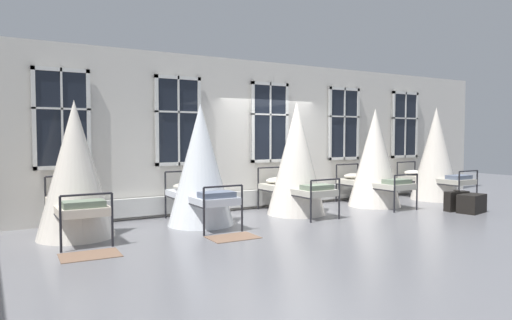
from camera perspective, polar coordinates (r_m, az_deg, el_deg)
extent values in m
plane|color=slate|center=(9.90, 5.17, -6.69)|extent=(26.86, 26.86, 0.00)
cube|color=silver|center=(10.77, 1.44, 3.11)|extent=(14.43, 0.10, 3.37)
cube|color=black|center=(9.12, -22.89, 4.71)|extent=(1.00, 0.02, 1.85)
cube|color=silver|center=(9.13, -22.78, -0.86)|extent=(1.00, 0.06, 0.07)
cube|color=silver|center=(9.19, -23.00, 10.26)|extent=(1.00, 0.06, 0.07)
cube|color=silver|center=(9.07, -25.80, 4.66)|extent=(0.07, 0.06, 1.85)
cube|color=silver|center=(9.19, -20.02, 4.75)|extent=(0.07, 0.06, 1.85)
cube|color=silver|center=(9.12, -22.89, 4.71)|extent=(0.04, 0.06, 1.85)
cube|color=silver|center=(9.12, -22.91, 5.87)|extent=(1.00, 0.06, 0.04)
cube|color=black|center=(9.67, -9.58, 4.79)|extent=(1.00, 0.02, 1.85)
cube|color=silver|center=(9.68, -9.53, -0.46)|extent=(1.00, 0.06, 0.07)
cube|color=silver|center=(9.74, -9.63, 10.02)|extent=(1.00, 0.06, 0.07)
cube|color=silver|center=(9.52, -12.19, 4.80)|extent=(0.07, 0.06, 1.85)
cube|color=silver|center=(9.85, -7.05, 4.78)|extent=(0.07, 0.06, 1.85)
cube|color=silver|center=(9.67, -9.58, 4.79)|extent=(0.04, 0.06, 1.85)
cube|color=silver|center=(9.68, -9.59, 5.89)|extent=(1.00, 0.06, 0.04)
cube|color=black|center=(10.68, 1.75, 4.66)|extent=(1.00, 0.02, 1.85)
cube|color=silver|center=(10.69, 1.75, -0.10)|extent=(1.00, 0.06, 0.07)
cube|color=silver|center=(10.74, 1.76, 9.40)|extent=(1.00, 0.06, 0.07)
cube|color=silver|center=(10.44, -0.41, 4.70)|extent=(0.07, 0.06, 1.85)
cube|color=silver|center=(10.93, 3.81, 4.62)|extent=(0.07, 0.06, 1.85)
cube|color=silver|center=(10.68, 1.75, 4.66)|extent=(0.04, 0.06, 1.85)
cube|color=silver|center=(10.69, 1.75, 5.65)|extent=(1.00, 0.06, 0.04)
cube|color=black|center=(12.02, 10.84, 4.42)|extent=(1.00, 0.02, 1.85)
cube|color=silver|center=(12.03, 10.80, 0.19)|extent=(1.00, 0.06, 0.07)
cube|color=silver|center=(12.08, 10.89, 8.64)|extent=(1.00, 0.06, 0.07)
cube|color=silver|center=(11.72, 9.14, 4.48)|extent=(0.07, 0.06, 1.85)
cube|color=silver|center=(12.33, 12.47, 4.37)|extent=(0.07, 0.06, 1.85)
cube|color=silver|center=(12.02, 10.84, 4.42)|extent=(0.04, 0.06, 1.85)
cube|color=silver|center=(12.03, 10.85, 5.30)|extent=(1.00, 0.06, 0.04)
cube|color=black|center=(13.60, 17.96, 4.16)|extent=(1.00, 0.02, 1.85)
cube|color=silver|center=(13.61, 17.90, 0.42)|extent=(1.00, 0.06, 0.07)
cube|color=silver|center=(13.65, 18.02, 7.88)|extent=(1.00, 0.06, 0.07)
cube|color=silver|center=(13.26, 16.63, 4.21)|extent=(0.07, 0.06, 1.85)
cube|color=silver|center=(13.95, 19.23, 4.10)|extent=(0.07, 0.06, 1.85)
cube|color=silver|center=(13.60, 17.96, 4.16)|extent=(0.04, 0.06, 1.85)
cube|color=silver|center=(13.61, 17.98, 4.93)|extent=(1.00, 0.06, 0.04)
cube|color=silver|center=(10.75, 1.80, -4.56)|extent=(9.56, 0.10, 0.36)
cylinder|color=black|center=(9.02, -24.60, -4.88)|extent=(0.04, 0.04, 0.94)
cylinder|color=black|center=(9.12, -20.07, -4.71)|extent=(0.04, 0.04, 0.94)
cylinder|color=black|center=(7.17, -23.04, -7.36)|extent=(0.04, 0.04, 0.81)
cylinder|color=black|center=(7.29, -17.37, -7.08)|extent=(0.04, 0.04, 0.81)
cylinder|color=black|center=(8.09, -23.92, -5.81)|extent=(0.04, 1.89, 0.03)
cylinder|color=black|center=(8.20, -18.87, -5.59)|extent=(0.04, 1.89, 0.03)
cylinder|color=black|center=(9.01, -22.38, -1.84)|extent=(0.72, 0.03, 0.03)
cylinder|color=black|center=(7.16, -20.24, -4.04)|extent=(0.72, 0.03, 0.03)
cube|color=beige|center=(8.13, -21.39, -5.26)|extent=(0.75, 1.91, 0.13)
ellipsoid|color=beige|center=(8.80, -22.12, -3.78)|extent=(0.56, 0.40, 0.14)
cube|color=slate|center=(7.44, -20.57, -5.11)|extent=(0.60, 0.36, 0.10)
cone|color=silver|center=(8.06, -21.47, -1.04)|extent=(1.24, 1.24, 2.25)
cylinder|color=black|center=(9.47, -11.15, -4.30)|extent=(0.04, 0.04, 0.94)
cylinder|color=black|center=(9.73, -7.13, -4.07)|extent=(0.04, 0.04, 0.94)
cylinder|color=black|center=(7.74, -6.47, -6.38)|extent=(0.04, 0.04, 0.81)
cylinder|color=black|center=(8.06, -1.75, -6.00)|extent=(0.04, 0.04, 0.81)
cylinder|color=black|center=(8.59, -9.05, -5.08)|extent=(0.03, 1.89, 0.03)
cylinder|color=black|center=(8.88, -4.69, -4.79)|extent=(0.03, 1.89, 0.03)
cylinder|color=black|center=(9.55, -9.13, -1.40)|extent=(0.72, 0.03, 0.03)
cylinder|color=black|center=(7.84, -4.07, -3.27)|extent=(0.72, 0.03, 0.03)
cube|color=silver|center=(8.72, -6.84, -4.52)|extent=(0.74, 1.91, 0.13)
ellipsoid|color=#B7B2A3|center=(9.35, -8.58, -3.21)|extent=(0.56, 0.40, 0.14)
cube|color=slate|center=(8.09, -4.89, -4.29)|extent=(0.60, 0.36, 0.10)
cone|color=white|center=(8.66, -6.86, -0.51)|extent=(1.24, 1.24, 2.27)
cylinder|color=black|center=(10.43, 0.27, -3.58)|extent=(0.04, 0.04, 0.94)
cylinder|color=black|center=(10.83, 3.51, -3.34)|extent=(0.04, 0.04, 0.94)
cylinder|color=black|center=(8.91, 6.80, -5.15)|extent=(0.04, 0.04, 0.81)
cylinder|color=black|center=(9.38, 10.26, -4.77)|extent=(0.04, 0.04, 0.81)
cylinder|color=black|center=(9.65, 3.28, -4.16)|extent=(0.08, 1.89, 0.03)
cylinder|color=black|center=(10.08, 6.64, -3.87)|extent=(0.08, 1.89, 0.03)
cylinder|color=black|center=(10.59, 1.93, -0.93)|extent=(0.72, 0.05, 0.03)
cylinder|color=black|center=(9.09, 8.60, -2.43)|extent=(0.72, 0.05, 0.03)
cube|color=#B7B2A3|center=(9.86, 5.00, -3.65)|extent=(0.79, 1.93, 0.13)
ellipsoid|color=silver|center=(10.41, 2.66, -2.55)|extent=(0.57, 0.41, 0.14)
cube|color=slate|center=(9.31, 7.55, -3.35)|extent=(0.61, 0.38, 0.10)
cone|color=silver|center=(9.80, 5.02, 0.22)|extent=(1.24, 1.24, 2.38)
cylinder|color=black|center=(11.77, 9.92, -2.87)|extent=(0.04, 0.04, 0.94)
cylinder|color=black|center=(12.26, 12.47, -2.67)|extent=(0.04, 0.04, 0.94)
cylinder|color=black|center=(10.44, 16.76, -4.06)|extent=(0.04, 0.04, 0.81)
cylinder|color=black|center=(10.98, 19.30, -3.76)|extent=(0.04, 0.04, 0.81)
cylinder|color=black|center=(11.08, 13.13, -3.31)|extent=(0.05, 1.89, 0.03)
cylinder|color=black|center=(11.59, 15.70, -3.07)|extent=(0.05, 1.89, 0.03)
cylinder|color=black|center=(11.97, 11.24, -0.53)|extent=(0.72, 0.04, 0.03)
cylinder|color=black|center=(10.66, 18.10, -1.75)|extent=(0.72, 0.04, 0.03)
cube|color=#B7B2A3|center=(11.33, 14.45, -2.87)|extent=(0.76, 1.92, 0.13)
ellipsoid|color=#B7B2A3|center=(11.82, 12.01, -1.95)|extent=(0.57, 0.41, 0.14)
cube|color=slate|center=(10.85, 17.04, -2.56)|extent=(0.61, 0.37, 0.10)
cone|color=silver|center=(11.28, 14.49, 0.33)|extent=(1.24, 1.24, 2.32)
cylinder|color=black|center=(13.25, 17.07, -2.31)|extent=(0.04, 0.04, 0.94)
cylinder|color=black|center=(13.80, 19.05, -2.14)|extent=(0.04, 0.04, 0.94)
cylinder|color=black|center=(12.10, 23.83, -3.24)|extent=(0.04, 0.04, 0.81)
cylinder|color=black|center=(12.70, 25.68, -2.99)|extent=(0.04, 0.04, 0.81)
cylinder|color=black|center=(12.65, 20.30, -2.64)|extent=(0.07, 1.89, 0.03)
cylinder|color=black|center=(13.22, 22.23, -2.44)|extent=(0.07, 1.89, 0.03)
cylinder|color=black|center=(13.49, 18.12, -0.24)|extent=(0.72, 0.05, 0.03)
cylinder|color=black|center=(12.36, 24.82, -1.25)|extent=(0.72, 0.05, 0.03)
cube|color=#B7B2A3|center=(12.93, 21.29, -2.26)|extent=(0.78, 1.93, 0.13)
ellipsoid|color=silver|center=(13.35, 18.88, -1.48)|extent=(0.57, 0.41, 0.14)
cube|color=slate|center=(12.52, 23.81, -1.96)|extent=(0.61, 0.37, 0.10)
cone|color=silver|center=(12.89, 21.35, 0.75)|extent=(1.24, 1.24, 2.41)
cube|color=brown|center=(6.93, -19.86, -11.03)|extent=(0.82, 0.59, 0.01)
cube|color=brown|center=(7.65, -2.89, -9.53)|extent=(0.81, 0.57, 0.01)
cube|color=black|center=(11.15, 23.57, -4.69)|extent=(0.58, 0.27, 0.44)
cube|color=tan|center=(11.22, 23.18, -4.64)|extent=(0.50, 0.08, 0.03)
torus|color=black|center=(11.12, 23.59, -3.49)|extent=(0.16, 0.16, 0.02)
cube|color=black|center=(11.05, 25.14, -4.89)|extent=(0.71, 0.53, 0.40)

